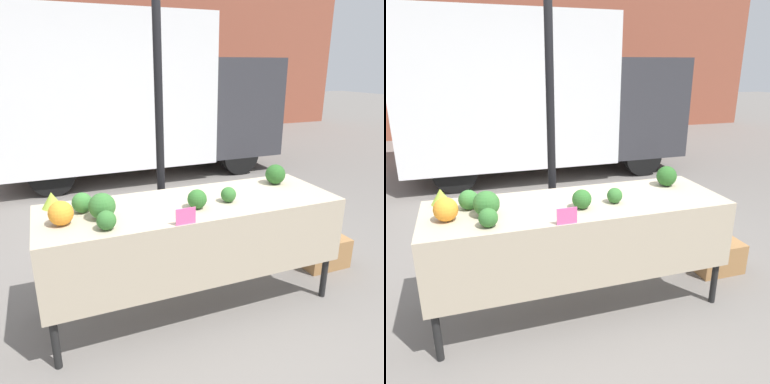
% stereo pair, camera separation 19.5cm
% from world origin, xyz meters
% --- Properties ---
extents(ground_plane, '(40.00, 40.00, 0.00)m').
position_xyz_m(ground_plane, '(0.00, 0.00, 0.00)').
color(ground_plane, slate).
extents(building_facade, '(16.00, 0.60, 5.17)m').
position_xyz_m(building_facade, '(0.00, 8.24, 2.58)').
color(building_facade, brown).
rests_on(building_facade, ground_plane).
extents(tent_pole, '(0.07, 0.07, 2.49)m').
position_xyz_m(tent_pole, '(-0.04, 0.63, 1.24)').
color(tent_pole, black).
rests_on(tent_pole, ground_plane).
extents(parked_truck, '(4.65, 2.19, 2.59)m').
position_xyz_m(parked_truck, '(0.49, 4.14, 1.36)').
color(parked_truck, white).
rests_on(parked_truck, ground_plane).
extents(market_table, '(2.21, 0.74, 0.87)m').
position_xyz_m(market_table, '(0.00, -0.07, 0.76)').
color(market_table, tan).
rests_on(market_table, ground_plane).
extents(orange_cauliflower, '(0.16, 0.16, 0.16)m').
position_xyz_m(orange_cauliflower, '(-0.92, -0.07, 0.95)').
color(orange_cauliflower, orange).
rests_on(orange_cauliflower, market_table).
extents(romanesco_head, '(0.14, 0.14, 0.12)m').
position_xyz_m(romanesco_head, '(-0.96, 0.27, 0.93)').
color(romanesco_head, '#93B238').
rests_on(romanesco_head, market_table).
extents(broccoli_head_0, '(0.14, 0.14, 0.14)m').
position_xyz_m(broccoli_head_0, '(-0.01, -0.13, 0.94)').
color(broccoli_head_0, '#2D6628').
rests_on(broccoli_head_0, market_table).
extents(broccoli_head_1, '(0.18, 0.18, 0.18)m').
position_xyz_m(broccoli_head_1, '(-0.66, -0.07, 0.96)').
color(broccoli_head_1, '#336B2D').
rests_on(broccoli_head_1, market_table).
extents(broccoli_head_2, '(0.14, 0.14, 0.14)m').
position_xyz_m(broccoli_head_2, '(-0.77, 0.10, 0.94)').
color(broccoli_head_2, '#387533').
rests_on(broccoli_head_2, market_table).
extents(broccoli_head_3, '(0.17, 0.17, 0.17)m').
position_xyz_m(broccoli_head_3, '(0.82, 0.16, 0.96)').
color(broccoli_head_3, '#285B23').
rests_on(broccoli_head_3, market_table).
extents(broccoli_head_4, '(0.11, 0.11, 0.11)m').
position_xyz_m(broccoli_head_4, '(0.25, -0.09, 0.93)').
color(broccoli_head_4, '#336B2D').
rests_on(broccoli_head_4, market_table).
extents(broccoli_head_5, '(0.12, 0.12, 0.12)m').
position_xyz_m(broccoli_head_5, '(-0.67, -0.25, 0.93)').
color(broccoli_head_5, '#336B2D').
rests_on(broccoli_head_5, market_table).
extents(price_sign, '(0.13, 0.01, 0.11)m').
position_xyz_m(price_sign, '(-0.19, -0.36, 0.93)').
color(price_sign, '#F45B9E').
rests_on(price_sign, market_table).
extents(produce_crate, '(0.43, 0.33, 0.29)m').
position_xyz_m(produce_crate, '(1.40, 0.12, 0.14)').
color(produce_crate, '#9E7042').
rests_on(produce_crate, ground_plane).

